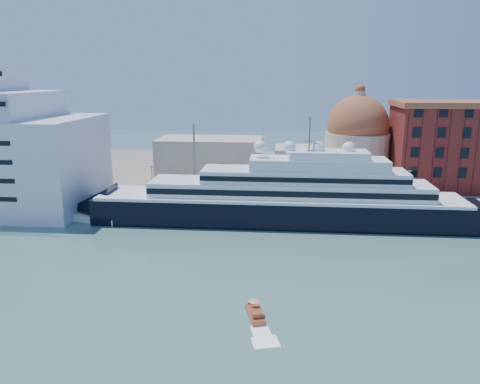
# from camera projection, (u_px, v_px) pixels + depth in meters

# --- Properties ---
(ground) EXTENTS (400.00, 400.00, 0.00)m
(ground) POSITION_uv_depth(u_px,v_px,m) (274.00, 262.00, 81.34)
(ground) COLOR #365D5C
(ground) RESTS_ON ground
(quay) EXTENTS (180.00, 10.00, 2.50)m
(quay) POSITION_uv_depth(u_px,v_px,m) (277.00, 204.00, 113.91)
(quay) COLOR gray
(quay) RESTS_ON ground
(land) EXTENTS (260.00, 72.00, 2.00)m
(land) POSITION_uv_depth(u_px,v_px,m) (279.00, 172.00, 153.61)
(land) COLOR slate
(land) RESTS_ON ground
(quay_fence) EXTENTS (180.00, 0.10, 1.20)m
(quay_fence) POSITION_uv_depth(u_px,v_px,m) (277.00, 201.00, 109.12)
(quay_fence) COLOR slate
(quay_fence) RESTS_ON quay
(superyacht) EXTENTS (91.23, 12.65, 27.26)m
(superyacht) POSITION_uv_depth(u_px,v_px,m) (267.00, 202.00, 102.63)
(superyacht) COLOR black
(superyacht) RESTS_ON ground
(service_barge) EXTENTS (12.19, 6.70, 2.61)m
(service_barge) POSITION_uv_depth(u_px,v_px,m) (96.00, 218.00, 104.03)
(service_barge) COLOR white
(service_barge) RESTS_ON ground
(water_taxi) EXTENTS (3.12, 5.64, 2.55)m
(water_taxi) POSITION_uv_depth(u_px,v_px,m) (255.00, 313.00, 62.57)
(water_taxi) COLOR maroon
(water_taxi) RESTS_ON ground
(warehouse) EXTENTS (43.00, 19.00, 23.25)m
(warehouse) POSITION_uv_depth(u_px,v_px,m) (476.00, 145.00, 123.70)
(warehouse) COLOR maroon
(warehouse) RESTS_ON land
(church) EXTENTS (66.00, 18.00, 25.50)m
(church) POSITION_uv_depth(u_px,v_px,m) (301.00, 150.00, 133.95)
(church) COLOR beige
(church) RESTS_ON land
(lamp_posts) EXTENTS (120.80, 2.40, 18.00)m
(lamp_posts) POSITION_uv_depth(u_px,v_px,m) (224.00, 170.00, 111.29)
(lamp_posts) COLOR slate
(lamp_posts) RESTS_ON quay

